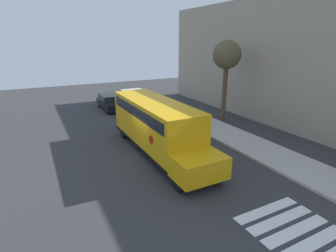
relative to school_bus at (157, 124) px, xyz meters
name	(u,v)px	position (x,y,z in m)	size (l,w,h in m)	color
ground_plane	(151,155)	(0.34, -0.57, -1.83)	(60.00, 60.00, 0.00)	#333335
sidewalk_strip	(233,137)	(0.34, 5.93, -1.76)	(44.00, 3.00, 0.15)	#B2ADA3
building_backdrop	(303,63)	(0.34, 12.43, 3.23)	(32.00, 4.00, 10.13)	#9E937F
crosswalk_stripes	(304,236)	(9.41, 1.43, -1.83)	(4.00, 3.20, 0.01)	white
school_bus	(157,124)	(0.00, 0.00, 0.00)	(10.08, 2.57, 3.20)	#EAA80F
parked_car	(110,102)	(-12.07, 0.32, -1.11)	(4.80, 1.71, 1.45)	black
tree_near_sidewalk	(227,57)	(-3.38, 7.95, 3.61)	(2.32, 2.32, 6.78)	brown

